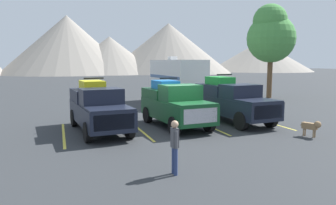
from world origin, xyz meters
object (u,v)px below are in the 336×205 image
at_px(pickup_truck_b, 175,104).
at_px(camper_trailer_a, 177,79).
at_px(pickup_truck_c, 232,100).
at_px(person_a, 175,144).
at_px(pickup_truck_a, 98,107).
at_px(dog, 313,126).

xyz_separation_m(pickup_truck_b, camper_trailer_a, (3.53, 9.33, 0.83)).
distance_m(pickup_truck_c, person_a, 9.49).
distance_m(pickup_truck_a, pickup_truck_c, 7.53).
bearing_deg(pickup_truck_a, pickup_truck_b, -1.67).
bearing_deg(pickup_truck_a, dog, -26.43).
relative_size(pickup_truck_b, dog, 5.88).
height_order(camper_trailer_a, dog, camper_trailer_a).
distance_m(pickup_truck_a, dog, 10.20).
xyz_separation_m(pickup_truck_a, dog, (9.11, -4.53, -0.68)).
bearing_deg(camper_trailer_a, person_a, -110.22).
bearing_deg(dog, pickup_truck_b, 139.17).
height_order(pickup_truck_a, dog, pickup_truck_a).
height_order(pickup_truck_b, dog, pickup_truck_b).
distance_m(pickup_truck_a, pickup_truck_b, 4.01).
xyz_separation_m(pickup_truck_a, pickup_truck_c, (7.52, 0.07, 0.04)).
xyz_separation_m(pickup_truck_c, camper_trailer_a, (0.01, 9.15, 0.79)).
xyz_separation_m(pickup_truck_a, camper_trailer_a, (7.53, 9.22, 0.83)).
xyz_separation_m(person_a, dog, (7.64, 2.70, -0.44)).
height_order(pickup_truck_c, person_a, pickup_truck_c).
bearing_deg(pickup_truck_b, pickup_truck_c, 3.04).
bearing_deg(pickup_truck_c, dog, -70.97).
distance_m(pickup_truck_b, camper_trailer_a, 10.01).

